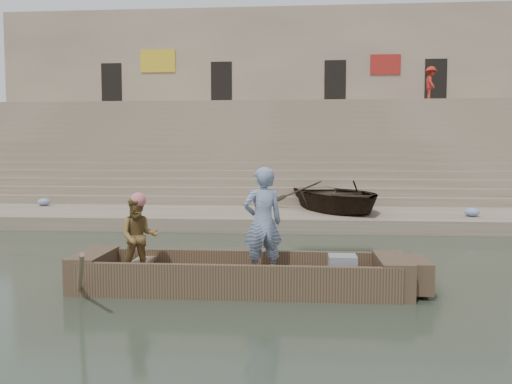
# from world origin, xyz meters

# --- Properties ---
(ground) EXTENTS (120.00, 120.00, 0.00)m
(ground) POSITION_xyz_m (0.00, 0.00, 0.00)
(ground) COLOR #293226
(ground) RESTS_ON ground
(lower_landing) EXTENTS (32.00, 4.00, 0.40)m
(lower_landing) POSITION_xyz_m (0.00, 8.00, 0.20)
(lower_landing) COLOR gray
(lower_landing) RESTS_ON ground
(mid_landing) EXTENTS (32.00, 3.00, 2.80)m
(mid_landing) POSITION_xyz_m (0.00, 15.50, 1.40)
(mid_landing) COLOR gray
(mid_landing) RESTS_ON ground
(upper_landing) EXTENTS (32.00, 3.00, 5.20)m
(upper_landing) POSITION_xyz_m (0.00, 22.50, 2.60)
(upper_landing) COLOR gray
(upper_landing) RESTS_ON ground
(ghat_steps) EXTENTS (32.00, 11.00, 5.20)m
(ghat_steps) POSITION_xyz_m (0.00, 17.19, 1.80)
(ghat_steps) COLOR gray
(ghat_steps) RESTS_ON ground
(building_wall) EXTENTS (32.00, 5.07, 11.20)m
(building_wall) POSITION_xyz_m (0.00, 26.50, 5.60)
(building_wall) COLOR tan
(building_wall) RESTS_ON ground
(main_rowboat) EXTENTS (5.00, 1.30, 0.22)m
(main_rowboat) POSITION_xyz_m (1.83, -0.20, 0.11)
(main_rowboat) COLOR brown
(main_rowboat) RESTS_ON ground
(rowboat_trim) EXTENTS (6.04, 2.63, 2.04)m
(rowboat_trim) POSITION_xyz_m (2.04, -0.21, 0.31)
(rowboat_trim) COLOR brown
(rowboat_trim) RESTS_ON ground
(standing_man) EXTENTS (0.79, 0.65, 1.87)m
(standing_man) POSITION_xyz_m (2.22, -0.17, 1.15)
(standing_man) COLOR navy
(standing_man) RESTS_ON main_rowboat
(rowing_man) EXTENTS (0.79, 0.69, 1.37)m
(rowing_man) POSITION_xyz_m (0.13, -0.30, 0.90)
(rowing_man) COLOR #287828
(rowing_man) RESTS_ON main_rowboat
(television) EXTENTS (0.46, 0.42, 0.40)m
(television) POSITION_xyz_m (3.54, -0.20, 0.42)
(television) COLOR gray
(television) RESTS_ON main_rowboat
(beached_rowboat) EXTENTS (4.89, 5.72, 1.00)m
(beached_rowboat) POSITION_xyz_m (4.05, 8.49, 0.90)
(beached_rowboat) COLOR #2D2116
(beached_rowboat) RESTS_ON lower_landing
(pedestrian) EXTENTS (0.75, 1.24, 1.89)m
(pedestrian) POSITION_xyz_m (10.14, 21.60, 6.14)
(pedestrian) COLOR #A5241B
(pedestrian) RESTS_ON upper_landing
(cloth_bundles) EXTENTS (20.85, 2.48, 0.26)m
(cloth_bundles) POSITION_xyz_m (0.50, 8.30, 0.53)
(cloth_bundles) COLOR #3F5999
(cloth_bundles) RESTS_ON lower_landing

